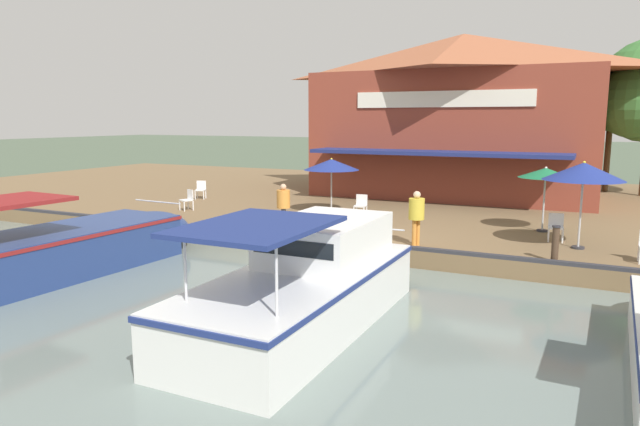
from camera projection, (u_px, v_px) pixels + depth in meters
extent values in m
plane|color=#4C5B47|center=(341.00, 263.00, 17.39)|extent=(220.00, 220.00, 0.00)
cube|color=brown|center=(434.00, 205.00, 27.12)|extent=(22.00, 56.00, 0.60)
cube|color=#2D2D33|center=(343.00, 241.00, 17.37)|extent=(0.20, 50.40, 0.10)
cube|color=brown|center=(460.00, 135.00, 28.59)|extent=(8.07, 12.97, 5.92)
pyramid|color=#9E5638|center=(463.00, 54.00, 27.95)|extent=(8.48, 13.61, 1.93)
cube|color=navy|center=(435.00, 153.00, 24.31)|extent=(1.80, 11.02, 0.16)
cube|color=silver|center=(441.00, 99.00, 24.70)|extent=(0.08, 7.78, 0.70)
cylinder|color=#B7B7B7|center=(331.00, 188.00, 22.76)|extent=(0.06, 0.06, 2.01)
cylinder|color=#2D2D33|center=(331.00, 212.00, 22.91)|extent=(0.36, 0.36, 0.06)
cone|color=navy|center=(331.00, 164.00, 22.60)|extent=(2.20, 2.20, 0.43)
cone|color=yellow|center=(331.00, 164.00, 22.60)|extent=(1.37, 1.37, 0.35)
sphere|color=yellow|center=(331.00, 159.00, 22.57)|extent=(0.08, 0.08, 0.08)
cylinder|color=#B7B7B7|center=(544.00, 202.00, 18.96)|extent=(0.06, 0.06, 2.03)
cylinder|color=#2D2D33|center=(542.00, 231.00, 19.12)|extent=(0.36, 0.36, 0.06)
cone|color=#19663D|center=(546.00, 173.00, 18.80)|extent=(1.76, 1.76, 0.32)
cone|color=silver|center=(546.00, 172.00, 18.80)|extent=(1.09, 1.09, 0.26)
sphere|color=silver|center=(546.00, 168.00, 18.77)|extent=(0.08, 0.08, 0.08)
cylinder|color=#B7B7B7|center=(581.00, 209.00, 16.41)|extent=(0.06, 0.06, 2.33)
cylinder|color=#2D2D33|center=(578.00, 247.00, 16.59)|extent=(0.36, 0.36, 0.06)
cone|color=navy|center=(584.00, 171.00, 16.23)|extent=(2.24, 2.24, 0.51)
cone|color=yellow|center=(584.00, 171.00, 16.23)|extent=(1.39, 1.39, 0.41)
sphere|color=yellow|center=(584.00, 162.00, 16.19)|extent=(0.08, 0.08, 0.08)
cube|color=white|center=(640.00, 257.00, 14.73)|extent=(0.04, 0.04, 0.42)
cube|color=white|center=(639.00, 253.00, 15.09)|extent=(0.04, 0.04, 0.42)
cube|color=white|center=(204.00, 195.00, 26.67)|extent=(0.05, 0.05, 0.42)
cube|color=white|center=(195.00, 195.00, 26.69)|extent=(0.05, 0.05, 0.42)
cube|color=white|center=(206.00, 194.00, 27.06)|extent=(0.05, 0.05, 0.42)
cube|color=white|center=(198.00, 194.00, 27.08)|extent=(0.05, 0.05, 0.42)
cube|color=white|center=(200.00, 190.00, 26.84)|extent=(0.57, 0.57, 0.05)
cube|color=white|center=(201.00, 185.00, 27.00)|extent=(0.21, 0.42, 0.40)
cube|color=white|center=(184.00, 206.00, 23.23)|extent=(0.05, 0.05, 0.42)
cube|color=white|center=(180.00, 205.00, 23.53)|extent=(0.05, 0.05, 0.42)
cube|color=white|center=(193.00, 205.00, 23.49)|extent=(0.05, 0.05, 0.42)
cube|color=white|center=(188.00, 204.00, 23.79)|extent=(0.05, 0.05, 0.42)
cube|color=white|center=(186.00, 200.00, 23.48)|extent=(0.58, 0.58, 0.05)
cube|color=white|center=(190.00, 194.00, 23.57)|extent=(0.21, 0.42, 0.40)
cube|color=white|center=(364.00, 213.00, 21.69)|extent=(0.04, 0.04, 0.42)
cube|color=white|center=(354.00, 212.00, 21.82)|extent=(0.04, 0.04, 0.42)
cube|color=white|center=(367.00, 211.00, 22.06)|extent=(0.04, 0.04, 0.42)
cube|color=white|center=(357.00, 210.00, 22.19)|extent=(0.04, 0.04, 0.42)
cube|color=white|center=(360.00, 206.00, 21.91)|extent=(0.48, 0.48, 0.05)
cube|color=white|center=(362.00, 200.00, 22.05)|extent=(0.08, 0.44, 0.40)
cube|color=white|center=(563.00, 236.00, 17.29)|extent=(0.04, 0.04, 0.42)
cube|color=white|center=(549.00, 235.00, 17.43)|extent=(0.04, 0.04, 0.42)
cube|color=white|center=(562.00, 234.00, 17.66)|extent=(0.04, 0.04, 0.42)
cube|color=white|center=(548.00, 233.00, 17.80)|extent=(0.04, 0.04, 0.42)
cube|color=white|center=(556.00, 228.00, 17.51)|extent=(0.48, 0.48, 0.05)
cube|color=white|center=(556.00, 220.00, 17.66)|extent=(0.08, 0.44, 0.40)
cylinder|color=orange|center=(414.00, 233.00, 16.87)|extent=(0.13, 0.13, 0.79)
cylinder|color=orange|center=(418.00, 232.00, 16.98)|extent=(0.13, 0.13, 0.79)
cylinder|color=gold|center=(417.00, 209.00, 16.81)|extent=(0.46, 0.46, 0.63)
sphere|color=#DBB28E|center=(417.00, 195.00, 16.74)|extent=(0.21, 0.21, 0.21)
cylinder|color=#4C4C56|center=(284.00, 219.00, 19.19)|extent=(0.13, 0.13, 0.77)
cylinder|color=#4C4C56|center=(283.00, 219.00, 19.34)|extent=(0.13, 0.13, 0.77)
cylinder|color=orange|center=(283.00, 199.00, 19.16)|extent=(0.45, 0.45, 0.61)
sphere|color=tan|center=(283.00, 187.00, 19.09)|extent=(0.21, 0.21, 0.21)
cube|color=navy|center=(61.00, 252.00, 15.72)|extent=(6.98, 2.90, 1.26)
ellipsoid|color=navy|center=(152.00, 231.00, 18.67)|extent=(2.56, 2.50, 1.26)
cube|color=maroon|center=(59.00, 232.00, 15.63)|extent=(7.07, 2.94, 0.10)
cylinder|color=silver|center=(157.00, 202.00, 18.76)|extent=(0.16, 1.98, 0.04)
cube|color=white|center=(301.00, 300.00, 11.64)|extent=(6.82, 2.57, 1.18)
ellipsoid|color=white|center=(362.00, 263.00, 14.66)|extent=(2.41, 2.43, 1.18)
cube|color=navy|center=(300.00, 276.00, 11.56)|extent=(6.90, 2.61, 0.10)
cube|color=white|center=(326.00, 239.00, 12.54)|extent=(3.09, 2.05, 0.92)
cube|color=black|center=(293.00, 248.00, 11.17)|extent=(0.07, 1.78, 0.32)
cube|color=navy|center=(257.00, 226.00, 9.92)|extent=(2.94, 2.17, 0.08)
cylinder|color=silver|center=(277.00, 279.00, 8.86)|extent=(0.05, 0.05, 1.22)
cylinder|color=silver|center=(185.00, 266.00, 9.62)|extent=(0.05, 0.05, 1.22)
cylinder|color=silver|center=(367.00, 227.00, 14.77)|extent=(0.05, 2.04, 0.04)
cylinder|color=#473323|center=(555.00, 245.00, 14.97)|extent=(0.18, 0.18, 0.93)
cylinder|color=#2D2D33|center=(556.00, 226.00, 14.89)|extent=(0.22, 0.22, 0.04)
ellipsoid|color=white|center=(244.00, 354.00, 10.14)|extent=(0.60, 0.59, 0.24)
cylinder|color=white|center=(255.00, 335.00, 10.16)|extent=(0.07, 0.07, 0.40)
sphere|color=white|center=(256.00, 324.00, 10.13)|extent=(0.10, 0.10, 0.10)
cone|color=orange|center=(260.00, 324.00, 10.16)|extent=(0.07, 0.07, 0.04)
sphere|color=#387033|center=(634.00, 101.00, 26.73)|extent=(3.46, 3.46, 3.46)
cylinder|color=brown|center=(607.00, 158.00, 29.55)|extent=(0.30, 0.30, 3.51)
sphere|color=#2D6028|center=(612.00, 100.00, 29.07)|extent=(3.20, 3.20, 3.20)
sphere|color=#2D6028|center=(601.00, 106.00, 28.76)|extent=(2.24, 2.24, 2.24)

